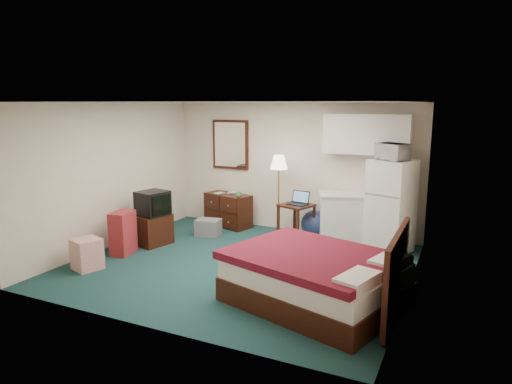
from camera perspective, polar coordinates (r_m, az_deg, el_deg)
The scene contains 25 objects.
floor at distance 7.23m, azimuth -1.99°, elevation -9.07°, with size 5.00×4.50×0.01m, color black.
ceiling at distance 6.79m, azimuth -2.13°, elevation 11.17°, with size 5.00×4.50×0.01m, color beige.
walls at distance 6.90m, azimuth -2.06°, elevation 0.73°, with size 5.01×4.51×2.50m.
mirror at distance 9.42m, azimuth -3.20°, elevation 5.94°, with size 0.80×0.06×1.00m, color white, non-canonical shape.
upper_cabinets at distance 8.29m, azimuth 13.70°, elevation 7.04°, with size 1.50×0.35×0.70m, color white, non-canonical shape.
headboard at distance 5.59m, azimuth 17.16°, elevation -9.70°, with size 0.06×1.56×1.00m, color black, non-canonical shape.
dresser at distance 9.35m, azimuth -3.51°, elevation -2.26°, with size 0.98×0.45×0.67m, color black, non-canonical shape.
floor_lamp at distance 8.64m, azimuth 2.84°, elevation -0.44°, with size 0.33×0.33×1.53m, color gold, non-canonical shape.
desk at distance 8.44m, azimuth 5.04°, elevation -3.75°, with size 0.53×0.53×0.67m, color black, non-canonical shape.
exercise_ball at distance 8.67m, azimuth 7.34°, elevation -3.94°, with size 0.51×0.51×0.51m, color navy.
kitchen_counter at distance 8.45m, azimuth 10.68°, elevation -3.22°, with size 0.79×0.60×0.86m, color white, non-canonical shape.
fridge at distance 7.99m, azimuth 16.48°, elevation -1.70°, with size 0.65×0.65×1.57m, color white, non-canonical shape.
bed at distance 5.87m, azimuth 7.38°, elevation -10.69°, with size 1.99×1.56×0.64m, color #410B1B, non-canonical shape.
tv_stand at distance 8.39m, azimuth -12.91°, elevation -4.56°, with size 0.54×0.59×0.54m, color black, non-canonical shape.
suitcase at distance 7.93m, azimuth -16.30°, elevation -4.94°, with size 0.28×0.44×0.72m, color maroon, non-canonical shape.
retail_box at distance 7.44m, azimuth -20.37°, elevation -7.28°, with size 0.38×0.38×0.47m, color beige, non-canonical shape.
file_bin at distance 8.76m, azimuth -5.98°, elevation -4.42°, with size 0.45×0.34×0.31m, color slate, non-canonical shape.
cardboard_box_a at distance 8.07m, azimuth 3.56°, elevation -6.13°, with size 0.25×0.21×0.21m, color #926B50, non-canonical shape.
cardboard_box_b at distance 8.05m, azimuth 3.95°, elevation -6.06°, with size 0.21×0.24×0.24m, color #926B50, non-canonical shape.
laptop at distance 8.31m, azimuth 5.22°, elevation -0.80°, with size 0.34×0.28×0.23m, color black, non-canonical shape.
crt_tv at distance 8.24m, azimuth -12.79°, elevation -1.37°, with size 0.46×0.50×0.43m, color black, non-canonical shape.
microwave at distance 7.81m, azimuth 16.68°, elevation 5.08°, with size 0.49×0.27×0.34m, color white.
book_a at distance 9.38m, azimuth -4.91°, elevation 0.47°, with size 0.15×0.02×0.20m, color #926B50.
book_b at distance 9.42m, azimuth -3.39°, elevation 0.63°, with size 0.17×0.02×0.23m, color #926B50.
mug at distance 8.92m, azimuth -2.20°, elevation -0.30°, with size 0.12×0.10×0.12m, color #438338.
Camera 1 is at (3.11, -6.03, 2.49)m, focal length 32.00 mm.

